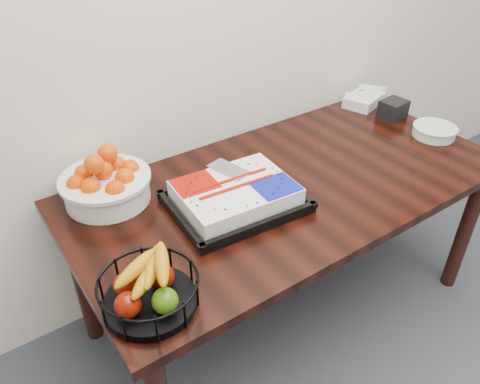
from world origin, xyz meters
TOP-DOWN VIEW (x-y plane):
  - table at (0.00, 2.00)m, footprint 1.80×0.90m
  - cake_tray at (-0.28, 1.99)m, footprint 0.50×0.40m
  - tangerine_bowl at (-0.66, 2.30)m, footprint 0.34×0.34m
  - fruit_basket at (-0.76, 1.73)m, footprint 0.29×0.29m
  - plate_stack at (0.80, 1.91)m, footprint 0.20×0.20m
  - fork_bag at (0.80, 2.35)m, footprint 0.26×0.21m
  - napkin_box at (0.80, 2.16)m, footprint 0.13×0.12m

SIDE VIEW (x-z plane):
  - table at x=0.00m, z-range 0.29..1.04m
  - plate_stack at x=0.80m, z-range 0.75..0.80m
  - fork_bag at x=0.80m, z-range 0.75..0.81m
  - cake_tray at x=-0.28m, z-range 0.75..0.84m
  - napkin_box at x=0.80m, z-range 0.75..0.84m
  - fruit_basket at x=-0.76m, z-range 0.74..0.89m
  - tangerine_bowl at x=-0.66m, z-range 0.74..0.95m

